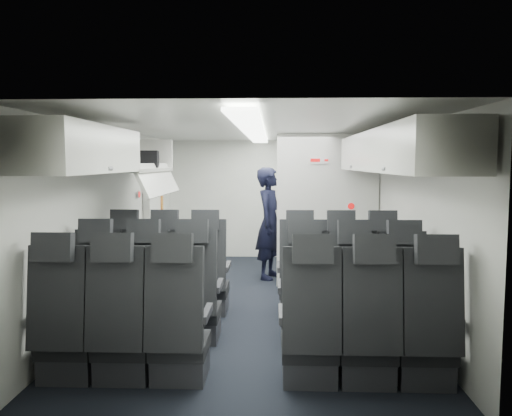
# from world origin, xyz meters

# --- Properties ---
(cabin_shell) EXTENTS (3.41, 6.01, 2.16)m
(cabin_shell) POSITION_xyz_m (0.00, 0.00, 1.12)
(cabin_shell) COLOR black
(cabin_shell) RESTS_ON ground
(seat_row_front) EXTENTS (3.33, 0.56, 1.24)m
(seat_row_front) POSITION_xyz_m (-0.00, -0.53, 0.40)
(seat_row_front) COLOR black
(seat_row_front) RESTS_ON cabin_shell
(seat_row_mid) EXTENTS (3.33, 0.56, 1.24)m
(seat_row_mid) POSITION_xyz_m (-0.00, -1.43, 0.40)
(seat_row_mid) COLOR black
(seat_row_mid) RESTS_ON cabin_shell
(seat_row_rear) EXTENTS (3.33, 0.56, 1.24)m
(seat_row_rear) POSITION_xyz_m (-0.00, -2.33, 0.40)
(seat_row_rear) COLOR black
(seat_row_rear) RESTS_ON cabin_shell
(overhead_bin_left_rear) EXTENTS (0.53, 1.80, 0.40)m
(overhead_bin_left_rear) POSITION_xyz_m (-1.40, -2.00, 1.86)
(overhead_bin_left_rear) COLOR silver
(overhead_bin_left_rear) RESTS_ON cabin_shell
(overhead_bin_left_front_open) EXTENTS (0.64, 1.70, 0.72)m
(overhead_bin_left_front_open) POSITION_xyz_m (-1.44, -0.25, 1.74)
(overhead_bin_left_front_open) COLOR #9E9E93
(overhead_bin_left_front_open) RESTS_ON cabin_shell
(overhead_bin_right_rear) EXTENTS (0.53, 1.80, 0.40)m
(overhead_bin_right_rear) POSITION_xyz_m (1.40, -2.00, 1.86)
(overhead_bin_right_rear) COLOR silver
(overhead_bin_right_rear) RESTS_ON cabin_shell
(overhead_bin_right_front) EXTENTS (0.53, 1.70, 0.40)m
(overhead_bin_right_front) POSITION_xyz_m (1.40, -0.25, 1.86)
(overhead_bin_right_front) COLOR silver
(overhead_bin_right_front) RESTS_ON cabin_shell
(bulkhead_partition) EXTENTS (1.40, 0.15, 2.13)m
(bulkhead_partition) POSITION_xyz_m (0.98, 0.80, 1.08)
(bulkhead_partition) COLOR silver
(bulkhead_partition) RESTS_ON cabin_shell
(galley_unit) EXTENTS (0.85, 0.52, 1.90)m
(galley_unit) POSITION_xyz_m (0.95, 2.72, 0.95)
(galley_unit) COLOR #939399
(galley_unit) RESTS_ON cabin_shell
(boarding_door) EXTENTS (0.12, 1.27, 1.86)m
(boarding_door) POSITION_xyz_m (-1.64, 1.55, 0.95)
(boarding_door) COLOR silver
(boarding_door) RESTS_ON cabin_shell
(flight_attendant) EXTENTS (0.57, 0.70, 1.68)m
(flight_attendant) POSITION_xyz_m (0.18, 1.31, 0.84)
(flight_attendant) COLOR black
(flight_attendant) RESTS_ON ground
(carry_on_bag) EXTENTS (0.38, 0.29, 0.21)m
(carry_on_bag) POSITION_xyz_m (-1.37, -0.04, 1.79)
(carry_on_bag) COLOR black
(carry_on_bag) RESTS_ON overhead_bin_left_front_open
(papers) EXTENTS (0.20, 0.12, 0.15)m
(papers) POSITION_xyz_m (0.37, 1.26, 1.00)
(papers) COLOR white
(papers) RESTS_ON flight_attendant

